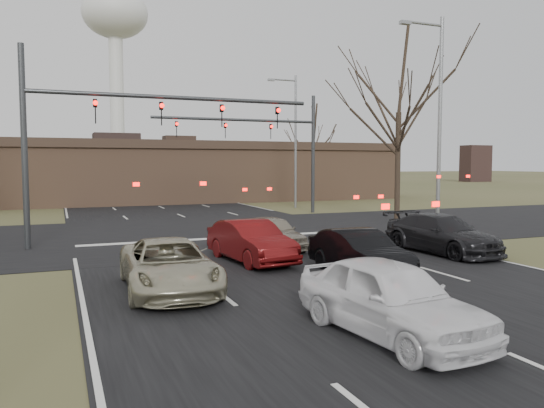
# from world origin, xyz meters

# --- Properties ---
(ground) EXTENTS (360.00, 360.00, 0.00)m
(ground) POSITION_xyz_m (0.00, 0.00, 0.00)
(ground) COLOR #464A27
(ground) RESTS_ON ground
(road_main) EXTENTS (14.00, 300.00, 0.02)m
(road_main) POSITION_xyz_m (0.00, 60.00, 0.01)
(road_main) COLOR black
(road_main) RESTS_ON ground
(road_cross) EXTENTS (200.00, 14.00, 0.02)m
(road_cross) POSITION_xyz_m (0.00, 15.00, 0.01)
(road_cross) COLOR black
(road_cross) RESTS_ON ground
(building) EXTENTS (42.40, 10.40, 5.30)m
(building) POSITION_xyz_m (2.00, 38.00, 2.67)
(building) COLOR #835F47
(building) RESTS_ON ground
(water_tower) EXTENTS (15.00, 15.00, 44.50)m
(water_tower) POSITION_xyz_m (6.00, 120.00, 35.47)
(water_tower) COLOR silver
(water_tower) RESTS_ON ground
(mast_arm_near) EXTENTS (12.12, 0.24, 8.00)m
(mast_arm_near) POSITION_xyz_m (-5.23, 13.00, 5.07)
(mast_arm_near) COLOR #383A3D
(mast_arm_near) RESTS_ON ground
(mast_arm_far) EXTENTS (11.12, 0.24, 8.00)m
(mast_arm_far) POSITION_xyz_m (6.18, 23.00, 5.02)
(mast_arm_far) COLOR #383A3D
(mast_arm_far) RESTS_ON ground
(streetlight_right_near) EXTENTS (2.34, 0.25, 10.00)m
(streetlight_right_near) POSITION_xyz_m (8.82, 10.00, 5.59)
(streetlight_right_near) COLOR gray
(streetlight_right_near) RESTS_ON ground
(streetlight_right_far) EXTENTS (2.34, 0.25, 10.00)m
(streetlight_right_far) POSITION_xyz_m (9.32, 27.00, 5.59)
(streetlight_right_far) COLOR gray
(streetlight_right_far) RESTS_ON ground
(tree_right_near) EXTENTS (6.90, 6.90, 11.50)m
(tree_right_near) POSITION_xyz_m (11.00, 16.00, 8.90)
(tree_right_near) COLOR black
(tree_right_near) RESTS_ON ground
(tree_right_far) EXTENTS (5.40, 5.40, 9.00)m
(tree_right_far) POSITION_xyz_m (15.00, 35.00, 6.96)
(tree_right_far) COLOR black
(tree_right_far) RESTS_ON ground
(car_silver_suv) EXTENTS (2.51, 5.05, 1.38)m
(car_silver_suv) POSITION_xyz_m (-4.66, 4.02, 0.69)
(car_silver_suv) COLOR #B1AB8F
(car_silver_suv) RESTS_ON ground
(car_white_sedan) EXTENTS (2.28, 4.68, 1.54)m
(car_white_sedan) POSITION_xyz_m (-1.37, -1.26, 0.77)
(car_white_sedan) COLOR white
(car_white_sedan) RESTS_ON ground
(car_black_hatch) EXTENTS (1.51, 4.17, 1.37)m
(car_black_hatch) POSITION_xyz_m (1.13, 3.97, 0.68)
(car_black_hatch) COLOR black
(car_black_hatch) RESTS_ON ground
(car_charcoal_sedan) EXTENTS (2.41, 5.16, 1.46)m
(car_charcoal_sedan) POSITION_xyz_m (6.10, 6.20, 0.73)
(car_charcoal_sedan) COLOR black
(car_charcoal_sedan) RESTS_ON ground
(car_red_ahead) EXTENTS (2.03, 4.51, 1.44)m
(car_red_ahead) POSITION_xyz_m (-1.24, 7.17, 0.72)
(car_red_ahead) COLOR #5A0C0D
(car_red_ahead) RESTS_ON ground
(car_silver_ahead) EXTENTS (1.72, 3.94, 1.32)m
(car_silver_ahead) POSITION_xyz_m (0.50, 9.47, 0.66)
(car_silver_ahead) COLOR gray
(car_silver_ahead) RESTS_ON ground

